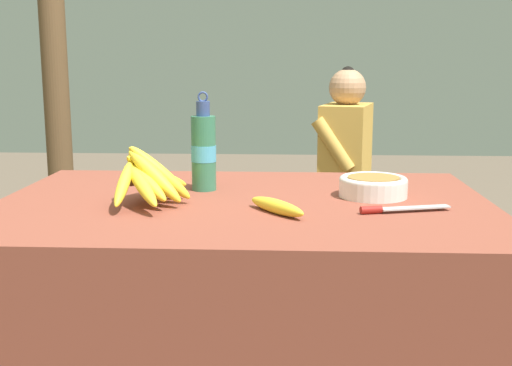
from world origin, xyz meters
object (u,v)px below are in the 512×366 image
Objects in this scene: water_bottle at (204,151)px; wooden_bench at (295,223)px; support_post_near at (53,43)px; seated_vendor at (336,168)px; knife at (393,209)px; serving_bowl at (373,185)px; banana_bunch_ripe at (149,176)px; banana_bunch_green at (203,195)px; loose_banana_front at (277,206)px.

wooden_bench is at bearing 76.23° from water_bottle.
support_post_near is at bearing 124.43° from water_bottle.
support_post_near reaches higher than seated_vendor.
knife reaches higher than wooden_bench.
serving_bowl is at bearing 82.10° from knife.
banana_bunch_ripe is 1.47m from seated_vendor.
serving_bowl is at bearing 105.26° from seated_vendor.
banana_bunch_green is at bearing 98.03° from water_bottle.
loose_banana_front is 0.67× the size of banana_bunch_green.
knife is 0.10× the size of support_post_near.
support_post_near reaches higher than banana_bunch_ripe.
serving_bowl is at bearing -8.33° from water_bottle.
banana_bunch_green is at bearing 12.11° from seated_vendor.
seated_vendor is (-0.01, 1.21, -0.15)m from serving_bowl.
serving_bowl is at bearing -45.15° from support_post_near.
water_bottle is 0.27× the size of seated_vendor.
water_bottle is 1.30m from wooden_bench.
banana_bunch_ripe is at bearing -106.82° from wooden_bench.
support_post_near is at bearing 6.14° from seated_vendor.
banana_bunch_ripe is 1.49m from wooden_bench.
knife is (0.64, -0.08, -0.06)m from banana_bunch_ripe.
seated_vendor reaches higher than water_bottle.
banana_bunch_ripe is 1.27× the size of water_bottle.
support_post_near is (-1.40, 0.21, 0.58)m from seated_vendor.
banana_bunch_ripe is at bearing -62.45° from support_post_near.
wooden_bench is (0.41, 1.35, -0.47)m from banana_bunch_ripe.
support_post_near is at bearing 171.19° from wooden_bench.
support_post_near reaches higher than water_bottle.
water_bottle is 1.05× the size of banana_bunch_green.
water_bottle reaches higher than serving_bowl.
seated_vendor is (0.60, 1.33, -0.19)m from banana_bunch_ripe.
knife is 2.21m from support_post_near.
support_post_near is (-1.21, 0.19, 0.86)m from wooden_bench.
water_bottle is at bearing -103.77° from wooden_bench.
wooden_bench is 1.64× the size of seated_vendor.
wooden_bench is 1.50m from support_post_near.
banana_bunch_green is at bearing 91.77° from banana_bunch_ripe.
banana_bunch_green is (-0.65, 1.24, -0.30)m from serving_bowl.
seated_vendor is at bearing 90.66° from serving_bowl.
wooden_bench is 0.47m from banana_bunch_green.
banana_bunch_ripe is at bearing -123.26° from water_bottle.
serving_bowl reaches higher than knife.
water_bottle is 1.56× the size of loose_banana_front.
banana_bunch_ripe is 0.23m from water_bottle.
loose_banana_front is 0.29m from knife.
banana_bunch_green is (-0.68, 1.44, -0.27)m from knife.
support_post_near is (-0.76, 0.18, 0.73)m from banana_bunch_green.
loose_banana_front is 1.54m from banana_bunch_green.
water_bottle is at bearing 127.25° from loose_banana_front.
banana_bunch_ripe is at bearing -88.23° from banana_bunch_green.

